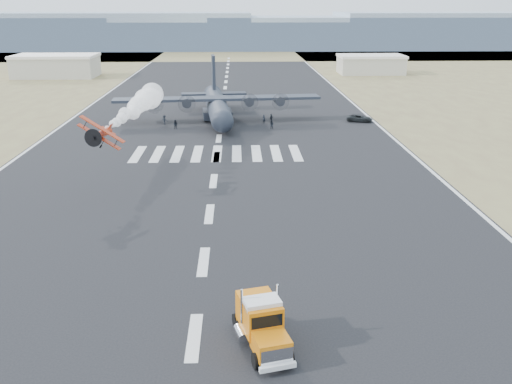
{
  "coord_description": "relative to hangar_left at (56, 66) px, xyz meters",
  "views": [
    {
      "loc": [
        3.11,
        -34.09,
        21.88
      ],
      "look_at": [
        4.91,
        19.36,
        4.0
      ],
      "focal_mm": 40.0,
      "sensor_mm": 36.0,
      "label": 1
    }
  ],
  "objects": [
    {
      "name": "transport_aircraft",
      "position": [
        51.26,
        -68.49,
        -0.48
      ],
      "size": [
        39.43,
        32.4,
        11.37
      ],
      "rotation": [
        0.0,
        0.0,
        0.09
      ],
      "color": "#1E262E",
      "rests_on": "ground"
    },
    {
      "name": "crew_f",
      "position": [
        53.69,
        -72.43,
        -2.55
      ],
      "size": [
        0.67,
        1.64,
        1.72
      ],
      "primitive_type": "imported",
      "rotation": [
        0.0,
        0.0,
        1.48
      ],
      "color": "black",
      "rests_on": "ground"
    },
    {
      "name": "ridge_seg_c",
      "position": [
        -13.0,
        115.0,
        5.09
      ],
      "size": [
        150.0,
        50.0,
        17.0
      ],
      "primitive_type": "cube",
      "color": "#8799AB",
      "rests_on": "ground"
    },
    {
      "name": "crew_h",
      "position": [
        43.99,
        -77.23,
        -2.56
      ],
      "size": [
        0.93,
        0.7,
        1.7
      ],
      "primitive_type": "imported",
      "rotation": [
        0.0,
        0.0,
        6.03
      ],
      "color": "black",
      "rests_on": "ground"
    },
    {
      "name": "ridge_seg_d",
      "position": [
        52.0,
        115.0,
        3.09
      ],
      "size": [
        150.0,
        50.0,
        13.0
      ],
      "primitive_type": "cube",
      "color": "#8799AB",
      "rests_on": "ground"
    },
    {
      "name": "crew_b",
      "position": [
        61.31,
        -77.88,
        -2.58
      ],
      "size": [
        0.89,
        0.65,
        1.65
      ],
      "primitive_type": "imported",
      "rotation": [
        0.0,
        0.0,
        2.94
      ],
      "color": "black",
      "rests_on": "ground"
    },
    {
      "name": "crew_g",
      "position": [
        52.03,
        -72.02,
        -2.57
      ],
      "size": [
        0.79,
        0.76,
        1.68
      ],
      "primitive_type": "imported",
      "rotation": [
        0.0,
        0.0,
        5.69
      ],
      "color": "black",
      "rests_on": "ground"
    },
    {
      "name": "crew_d",
      "position": [
        61.62,
        -71.8,
        -2.59
      ],
      "size": [
        0.99,
        1.06,
        1.64
      ],
      "primitive_type": "imported",
      "rotation": [
        0.0,
        0.0,
        4.02
      ],
      "color": "black",
      "rests_on": "ground"
    },
    {
      "name": "hangar_right",
      "position": [
        98.0,
        5.0,
        -0.4
      ],
      "size": [
        20.5,
        12.5,
        5.9
      ],
      "color": "#A5A293",
      "rests_on": "ground"
    },
    {
      "name": "crew_a",
      "position": [
        60.2,
        -72.38,
        -2.58
      ],
      "size": [
        0.77,
        0.74,
        1.65
      ],
      "primitive_type": "imported",
      "rotation": [
        0.0,
        0.0,
        2.58
      ],
      "color": "black",
      "rests_on": "ground"
    },
    {
      "name": "smoke_trail",
      "position": [
        41.15,
        -92.32,
        4.22
      ],
      "size": [
        4.07,
        26.53,
        3.62
      ],
      "rotation": [
        0.0,
        0.0,
        -0.08
      ],
      "color": "white"
    },
    {
      "name": "ridge_seg_e",
      "position": [
        117.0,
        115.0,
        4.09
      ],
      "size": [
        150.0,
        50.0,
        15.0
      ],
      "primitive_type": "cube",
      "color": "#8799AB",
      "rests_on": "ground"
    },
    {
      "name": "ground",
      "position": [
        52.0,
        -145.0,
        -3.41
      ],
      "size": [
        500.0,
        500.0,
        0.0
      ],
      "primitive_type": "plane",
      "color": "black",
      "rests_on": "ground"
    },
    {
      "name": "aerobatic_biplane",
      "position": [
        39.4,
        -114.21,
        4.04
      ],
      "size": [
        5.05,
        5.18,
        4.08
      ],
      "rotation": [
        0.0,
        0.54,
        -0.08
      ],
      "color": "#A92B0B"
    },
    {
      "name": "semi_truck",
      "position": [
        56.59,
        -146.0,
        -1.73
      ],
      "size": [
        4.06,
        7.78,
        3.42
      ],
      "rotation": [
        0.0,
        0.0,
        0.26
      ],
      "color": "black",
      "rests_on": "ground"
    },
    {
      "name": "hangar_left",
      "position": [
        0.0,
        0.0,
        0.0
      ],
      "size": [
        24.5,
        14.5,
        6.7
      ],
      "color": "#A5A293",
      "rests_on": "ground"
    },
    {
      "name": "runway_markings",
      "position": [
        52.0,
        -85.0,
        -3.4
      ],
      "size": [
        60.0,
        260.0,
        0.01
      ],
      "primitive_type": null,
      "color": "silver",
      "rests_on": "ground"
    },
    {
      "name": "support_vehicle",
      "position": [
        78.62,
        -71.67,
        -2.73
      ],
      "size": [
        5.34,
        3.61,
        1.36
      ],
      "primitive_type": "imported",
      "rotation": [
        0.0,
        0.0,
        1.27
      ],
      "color": "black",
      "rests_on": "ground"
    },
    {
      "name": "scrub_far",
      "position": [
        52.0,
        85.0,
        -3.41
      ],
      "size": [
        500.0,
        80.0,
        0.0
      ],
      "primitive_type": "cube",
      "color": "#776344",
      "rests_on": "ground"
    },
    {
      "name": "crew_c",
      "position": [
        41.49,
        -73.05,
        -2.54
      ],
      "size": [
        1.22,
        0.8,
        1.74
      ],
      "primitive_type": "imported",
      "rotation": [
        0.0,
        0.0,
        2.88
      ],
      "color": "black",
      "rests_on": "ground"
    },
    {
      "name": "ridge_seg_f",
      "position": [
        182.0,
        115.0,
        5.09
      ],
      "size": [
        150.0,
        50.0,
        17.0
      ],
      "primitive_type": "cube",
      "color": "#8799AB",
      "rests_on": "ground"
    },
    {
      "name": "crew_e",
      "position": [
        51.44,
        -76.61,
        -2.62
      ],
      "size": [
        0.91,
        0.82,
        1.58
      ],
      "primitive_type": "imported",
      "rotation": [
        0.0,
        0.0,
        2.56
      ],
      "color": "black",
      "rests_on": "ground"
    }
  ]
}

